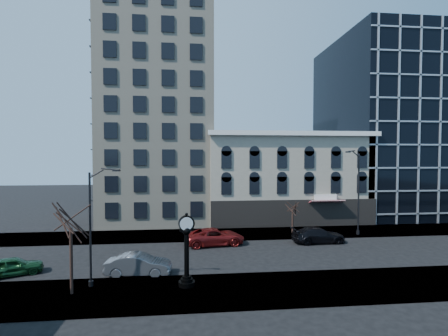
{
  "coord_description": "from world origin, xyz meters",
  "views": [
    {
      "loc": [
        -1.4,
        -29.7,
        9.18
      ],
      "look_at": [
        2.0,
        4.0,
        8.0
      ],
      "focal_mm": 26.0,
      "sensor_mm": 36.0,
      "label": 1
    }
  ],
  "objects": [
    {
      "name": "sidewalk_far",
      "position": [
        0.0,
        8.0,
        0.06
      ],
      "size": [
        160.0,
        6.0,
        0.12
      ],
      "primitive_type": "cube",
      "color": "gray",
      "rests_on": "ground"
    },
    {
      "name": "victorian_row",
      "position": [
        12.0,
        15.89,
        6.0
      ],
      "size": [
        22.6,
        11.19,
        12.5
      ],
      "color": "#A69D89",
      "rests_on": "ground"
    },
    {
      "name": "sidewalk_near",
      "position": [
        0.0,
        -8.0,
        0.06
      ],
      "size": [
        160.0,
        6.0,
        0.12
      ],
      "primitive_type": "cube",
      "color": "gray",
      "rests_on": "ground"
    },
    {
      "name": "car_near_a",
      "position": [
        -15.17,
        -3.43,
        0.71
      ],
      "size": [
        4.5,
        3.26,
        1.43
      ],
      "primitive_type": "imported",
      "rotation": [
        0.0,
        0.0,
        2.0
      ],
      "color": "#143F1E",
      "rests_on": "ground"
    },
    {
      "name": "car_far_b",
      "position": [
        12.06,
        3.4,
        0.82
      ],
      "size": [
        5.72,
        2.52,
        1.63
      ],
      "primitive_type": "imported",
      "rotation": [
        0.0,
        0.0,
        1.61
      ],
      "color": "black",
      "rests_on": "ground"
    },
    {
      "name": "ground",
      "position": [
        0.0,
        0.0,
        0.0
      ],
      "size": [
        160.0,
        160.0,
        0.0
      ],
      "primitive_type": "plane",
      "color": "black",
      "rests_on": "ground"
    },
    {
      "name": "cream_tower",
      "position": [
        -6.11,
        18.88,
        19.32
      ],
      "size": [
        15.9,
        15.4,
        42.5
      ],
      "color": "beige",
      "rests_on": "ground"
    },
    {
      "name": "bare_tree_far",
      "position": [
        10.59,
        7.65,
        3.47
      ],
      "size": [
        2.59,
        2.59,
        4.45
      ],
      "color": "#322019",
      "rests_on": "sidewalk_far"
    },
    {
      "name": "bare_tree_near",
      "position": [
        -9.31,
        -7.67,
        5.46
      ],
      "size": [
        4.12,
        4.12,
        7.07
      ],
      "color": "#322019",
      "rests_on": "sidewalk_near"
    },
    {
      "name": "glass_office",
      "position": [
        32.0,
        20.91,
        14.0
      ],
      "size": [
        20.0,
        20.15,
        28.0
      ],
      "color": "black",
      "rests_on": "ground"
    },
    {
      "name": "car_far_a",
      "position": [
        1.02,
        3.68,
        0.86
      ],
      "size": [
        6.51,
        3.67,
        1.72
      ],
      "primitive_type": "imported",
      "rotation": [
        0.0,
        0.0,
        1.71
      ],
      "color": "maroon",
      "rests_on": "ground"
    },
    {
      "name": "street_clock",
      "position": [
        -1.75,
        -7.1,
        2.45
      ],
      "size": [
        1.17,
        1.17,
        5.15
      ],
      "rotation": [
        0.0,
        0.0,
        0.24
      ],
      "color": "black",
      "rests_on": "sidewalk_near"
    },
    {
      "name": "street_lamp_far",
      "position": [
        17.24,
        5.7,
        7.65
      ],
      "size": [
        2.42,
        1.28,
        9.98
      ],
      "rotation": [
        0.0,
        0.0,
        3.56
      ],
      "color": "black",
      "rests_on": "sidewalk_far"
    },
    {
      "name": "car_near_b",
      "position": [
        -5.51,
        -4.29,
        0.82
      ],
      "size": [
        5.06,
        2.02,
        1.64
      ],
      "primitive_type": "imported",
      "rotation": [
        0.0,
        0.0,
        1.51
      ],
      "color": "#595B60",
      "rests_on": "ground"
    },
    {
      "name": "street_lamp_near",
      "position": [
        -7.82,
        -6.57,
        6.49
      ],
      "size": [
        2.18,
        0.55,
        8.44
      ],
      "rotation": [
        0.0,
        0.0,
        -0.14
      ],
      "color": "black",
      "rests_on": "sidewalk_near"
    }
  ]
}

